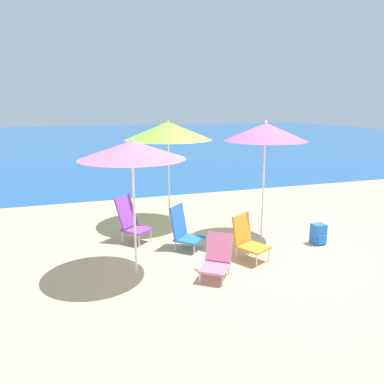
{
  "coord_description": "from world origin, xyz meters",
  "views": [
    {
      "loc": [
        -3.36,
        -5.74,
        2.59
      ],
      "look_at": [
        -1.21,
        0.74,
        1.0
      ],
      "focal_mm": 35.0,
      "sensor_mm": 36.0,
      "label": 1
    }
  ],
  "objects_px": {
    "beach_umbrella_pink": "(132,150)",
    "beach_umbrella_lime": "(168,131)",
    "beach_chair_orange": "(247,238)",
    "backpack_blue": "(318,234)",
    "beach_chair_purple": "(131,220)",
    "beach_chair_blue": "(183,229)",
    "beach_umbrella_purple": "(266,132)",
    "beach_chair_pink": "(217,258)"
  },
  "relations": [
    {
      "from": "beach_umbrella_pink",
      "to": "beach_umbrella_lime",
      "type": "xyz_separation_m",
      "value": [
        1.16,
        2.31,
        0.11
      ]
    },
    {
      "from": "beach_umbrella_lime",
      "to": "beach_chair_orange",
      "type": "bearing_deg",
      "value": -72.24
    },
    {
      "from": "beach_umbrella_pink",
      "to": "backpack_blue",
      "type": "xyz_separation_m",
      "value": [
        3.53,
        0.21,
        -1.76
      ]
    },
    {
      "from": "beach_chair_orange",
      "to": "beach_chair_purple",
      "type": "bearing_deg",
      "value": 112.51
    },
    {
      "from": "beach_umbrella_pink",
      "to": "beach_chair_blue",
      "type": "distance_m",
      "value": 2.04
    },
    {
      "from": "beach_umbrella_purple",
      "to": "beach_chair_purple",
      "type": "height_order",
      "value": "beach_umbrella_purple"
    },
    {
      "from": "beach_chair_orange",
      "to": "beach_chair_pink",
      "type": "bearing_deg",
      "value": -176.11
    },
    {
      "from": "beach_chair_blue",
      "to": "beach_chair_orange",
      "type": "distance_m",
      "value": 1.21
    },
    {
      "from": "beach_chair_blue",
      "to": "beach_chair_pink",
      "type": "bearing_deg",
      "value": -127.94
    },
    {
      "from": "beach_chair_purple",
      "to": "beach_chair_orange",
      "type": "bearing_deg",
      "value": -81.63
    },
    {
      "from": "beach_umbrella_pink",
      "to": "beach_chair_blue",
      "type": "relative_size",
      "value": 2.63
    },
    {
      "from": "beach_umbrella_lime",
      "to": "beach_umbrella_pink",
      "type": "bearing_deg",
      "value": -116.59
    },
    {
      "from": "beach_umbrella_purple",
      "to": "beach_chair_orange",
      "type": "relative_size",
      "value": 3.0
    },
    {
      "from": "beach_umbrella_purple",
      "to": "beach_umbrella_lime",
      "type": "bearing_deg",
      "value": 134.8
    },
    {
      "from": "beach_chair_blue",
      "to": "backpack_blue",
      "type": "bearing_deg",
      "value": -58.18
    },
    {
      "from": "beach_umbrella_lime",
      "to": "beach_umbrella_purple",
      "type": "distance_m",
      "value": 2.11
    },
    {
      "from": "beach_chair_orange",
      "to": "backpack_blue",
      "type": "bearing_deg",
      "value": -18.72
    },
    {
      "from": "beach_chair_pink",
      "to": "backpack_blue",
      "type": "height_order",
      "value": "beach_chair_pink"
    },
    {
      "from": "beach_umbrella_purple",
      "to": "backpack_blue",
      "type": "distance_m",
      "value": 2.19
    },
    {
      "from": "beach_chair_purple",
      "to": "backpack_blue",
      "type": "height_order",
      "value": "beach_chair_purple"
    },
    {
      "from": "beach_umbrella_lime",
      "to": "beach_chair_orange",
      "type": "height_order",
      "value": "beach_umbrella_lime"
    },
    {
      "from": "backpack_blue",
      "to": "beach_umbrella_lime",
      "type": "bearing_deg",
      "value": 138.35
    },
    {
      "from": "beach_umbrella_lime",
      "to": "beach_chair_purple",
      "type": "xyz_separation_m",
      "value": [
        -0.99,
        -0.84,
        -1.63
      ]
    },
    {
      "from": "beach_umbrella_pink",
      "to": "beach_chair_blue",
      "type": "height_order",
      "value": "beach_umbrella_pink"
    },
    {
      "from": "beach_chair_pink",
      "to": "beach_chair_purple",
      "type": "relative_size",
      "value": 0.82
    },
    {
      "from": "beach_chair_pink",
      "to": "backpack_blue",
      "type": "distance_m",
      "value": 2.45
    },
    {
      "from": "beach_chair_blue",
      "to": "beach_chair_purple",
      "type": "height_order",
      "value": "beach_chair_purple"
    },
    {
      "from": "beach_umbrella_purple",
      "to": "beach_chair_pink",
      "type": "xyz_separation_m",
      "value": [
        -1.47,
        -1.28,
        -1.8
      ]
    },
    {
      "from": "beach_chair_purple",
      "to": "backpack_blue",
      "type": "xyz_separation_m",
      "value": [
        3.36,
        -1.27,
        -0.24
      ]
    },
    {
      "from": "beach_umbrella_purple",
      "to": "backpack_blue",
      "type": "relative_size",
      "value": 5.88
    },
    {
      "from": "beach_chair_orange",
      "to": "beach_umbrella_pink",
      "type": "bearing_deg",
      "value": 152.47
    },
    {
      "from": "beach_chair_blue",
      "to": "beach_chair_purple",
      "type": "relative_size",
      "value": 0.92
    },
    {
      "from": "backpack_blue",
      "to": "beach_chair_blue",
      "type": "bearing_deg",
      "value": 166.75
    },
    {
      "from": "beach_umbrella_purple",
      "to": "beach_chair_blue",
      "type": "bearing_deg",
      "value": -179.3
    },
    {
      "from": "beach_chair_purple",
      "to": "beach_umbrella_purple",
      "type": "bearing_deg",
      "value": -55.74
    },
    {
      "from": "beach_umbrella_pink",
      "to": "beach_chair_blue",
      "type": "bearing_deg",
      "value": 38.11
    },
    {
      "from": "beach_umbrella_pink",
      "to": "backpack_blue",
      "type": "distance_m",
      "value": 3.95
    },
    {
      "from": "beach_chair_orange",
      "to": "backpack_blue",
      "type": "distance_m",
      "value": 1.65
    },
    {
      "from": "beach_umbrella_lime",
      "to": "beach_chair_blue",
      "type": "bearing_deg",
      "value": -95.33
    },
    {
      "from": "beach_umbrella_lime",
      "to": "beach_chair_blue",
      "type": "xyz_separation_m",
      "value": [
        -0.14,
        -1.52,
        -1.69
      ]
    },
    {
      "from": "beach_umbrella_lime",
      "to": "backpack_blue",
      "type": "distance_m",
      "value": 3.68
    },
    {
      "from": "beach_chair_blue",
      "to": "beach_umbrella_pink",
      "type": "bearing_deg",
      "value": 173.18
    }
  ]
}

